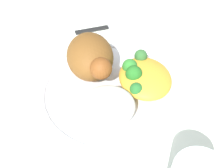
# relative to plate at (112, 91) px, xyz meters

# --- Properties ---
(ground_plane) EXTENTS (2.00, 2.00, 0.00)m
(ground_plane) POSITION_rel_plate_xyz_m (0.00, 0.00, -0.01)
(ground_plane) COLOR silver
(plate) EXTENTS (0.26, 0.26, 0.02)m
(plate) POSITION_rel_plate_xyz_m (0.00, 0.00, 0.00)
(plate) COLOR white
(plate) RESTS_ON ground_plane
(roasted_chicken) EXTENTS (0.12, 0.08, 0.07)m
(roasted_chicken) POSITION_rel_plate_xyz_m (-0.05, -0.03, 0.05)
(roasted_chicken) COLOR brown
(roasted_chicken) RESTS_ON plate
(rice_pile) EXTENTS (0.08, 0.09, 0.04)m
(rice_pile) POSITION_rel_plate_xyz_m (0.06, -0.02, 0.03)
(rice_pile) COLOR white
(rice_pile) RESTS_ON plate
(mac_cheese_with_broccoli) EXTENTS (0.11, 0.09, 0.04)m
(mac_cheese_with_broccoli) POSITION_rel_plate_xyz_m (-0.00, 0.06, 0.03)
(mac_cheese_with_broccoli) COLOR gold
(mac_cheese_with_broccoli) RESTS_ON plate
(fork) EXTENTS (0.03, 0.14, 0.01)m
(fork) POSITION_rel_plate_xyz_m (-0.18, 0.02, -0.01)
(fork) COLOR #B2B2B7
(fork) RESTS_ON ground_plane
(knife) EXTENTS (0.04, 0.19, 0.01)m
(knife) POSITION_rel_plate_xyz_m (-0.21, 0.03, -0.01)
(knife) COLOR black
(knife) RESTS_ON ground_plane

